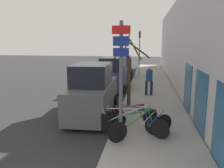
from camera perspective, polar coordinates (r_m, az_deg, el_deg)
The scene contains 14 objects.
ground_plane at distance 14.55m, azimuth 0.01°, elevation -2.73°, with size 80.00×80.00×0.00m, color #28282B.
sidewalk_curb at distance 17.10m, azimuth 10.16°, elevation -0.59°, with size 3.20×32.00×0.15m.
building_facade at distance 16.83m, azimuth 16.58°, elevation 9.79°, with size 0.23×32.00×6.50m.
signpost at distance 6.98m, azimuth 2.37°, elevation 1.50°, with size 0.57×0.14×3.92m.
bicycle_0 at distance 7.73m, azimuth 7.76°, elevation -10.89°, with size 2.15×1.45×0.97m.
bicycle_1 at distance 8.02m, azimuth 4.22°, elevation -9.99°, with size 2.61×0.44×0.97m.
bicycle_2 at distance 8.19m, azimuth 6.79°, elevation -9.60°, with size 2.17×1.36×0.97m.
bicycle_3 at distance 8.63m, azimuth 5.33°, elevation -8.70°, with size 1.95×1.20×0.89m.
parked_car_0 at distance 10.30m, azimuth -4.95°, elevation -2.14°, with size 2.06×4.71×2.46m.
parked_car_1 at distance 15.96m, azimuth 0.45°, elevation 2.36°, with size 2.13×4.45×2.36m.
parked_car_2 at distance 21.55m, azimuth 2.73°, elevation 4.34°, with size 2.13×4.43×2.14m.
pedestrian_near at distance 13.72m, azimuth 9.69°, elevation 1.43°, with size 0.48×0.41×1.83m.
street_tree at distance 11.08m, azimuth 4.55°, elevation 2.54°, with size 1.79×1.16×3.64m.
traffic_light at distance 23.55m, azimuth 7.20°, elevation 9.83°, with size 0.20×0.30×4.50m.
Camera 1 is at (2.25, -2.77, 3.41)m, focal length 35.00 mm.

